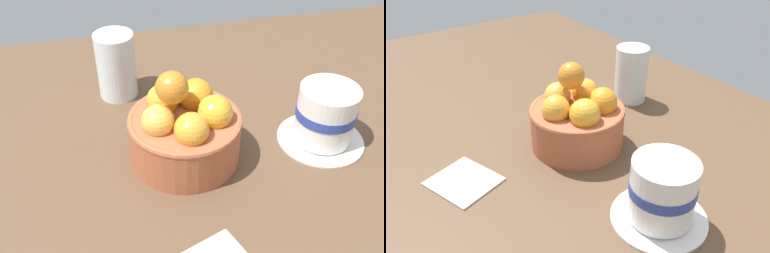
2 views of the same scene
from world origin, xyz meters
TOP-DOWN VIEW (x-y plane):
  - ground_plane at (0.00, 0.00)cm, footprint 148.82×81.20cm
  - terracotta_bowl at (0.02, 0.03)cm, footprint 15.49×15.49cm
  - coffee_cup at (20.38, -1.22)cm, footprint 12.68×12.68cm
  - water_glass at (-7.28, 18.22)cm, footprint 6.41×6.41cm

SIDE VIEW (x-z plane):
  - ground_plane at x=0.00cm, z-range -3.74..0.00cm
  - coffee_cup at x=20.38cm, z-range -0.19..8.86cm
  - terracotta_bowl at x=0.02cm, z-range -2.10..11.98cm
  - water_glass at x=-7.28cm, z-range 0.00..11.03cm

